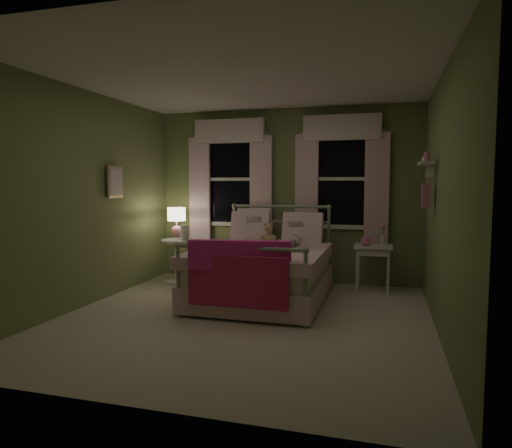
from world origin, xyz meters
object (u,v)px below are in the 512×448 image
(teddy_bear, at_px, (269,236))
(nightstand_right, at_px, (373,252))
(bed, at_px, (263,270))
(nightstand_left, at_px, (177,255))
(table_lamp, at_px, (177,219))
(child_right, at_px, (292,224))
(child_left, at_px, (252,221))

(teddy_bear, xyz_separation_m, nightstand_right, (1.33, 0.53, -0.24))
(bed, bearing_deg, nightstand_left, 157.22)
(table_lamp, bearing_deg, nightstand_left, 0.00)
(bed, relative_size, nightstand_left, 3.13)
(child_right, height_order, nightstand_left, child_right)
(nightstand_right, bearing_deg, table_lamp, -176.50)
(child_left, distance_m, child_right, 0.56)
(child_left, bearing_deg, bed, 137.14)
(bed, distance_m, table_lamp, 1.72)
(teddy_bear, height_order, nightstand_right, teddy_bear)
(table_lamp, bearing_deg, bed, -22.78)
(child_right, distance_m, teddy_bear, 0.35)
(child_left, distance_m, nightstand_right, 1.71)
(nightstand_left, xyz_separation_m, table_lamp, (0.00, 0.00, 0.54))
(child_left, bearing_deg, table_lamp, 5.66)
(bed, relative_size, nightstand_right, 3.18)
(child_left, relative_size, table_lamp, 1.82)
(child_right, xyz_separation_m, table_lamp, (-1.78, 0.20, 0.02))
(teddy_bear, bearing_deg, nightstand_right, 21.56)
(child_right, bearing_deg, nightstand_left, -10.55)
(table_lamp, bearing_deg, teddy_bear, -13.26)
(bed, xyz_separation_m, table_lamp, (-1.50, 0.63, 0.58))
(nightstand_left, relative_size, nightstand_right, 1.02)
(child_left, relative_size, nightstand_left, 1.25)
(bed, relative_size, child_right, 2.77)
(child_right, bearing_deg, bed, 52.29)
(child_left, height_order, child_right, child_left)
(child_right, relative_size, nightstand_right, 1.15)
(bed, distance_m, child_left, 0.79)
(child_left, height_order, nightstand_right, child_left)
(child_right, bearing_deg, nightstand_right, -165.00)
(nightstand_left, bearing_deg, table_lamp, 0.00)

